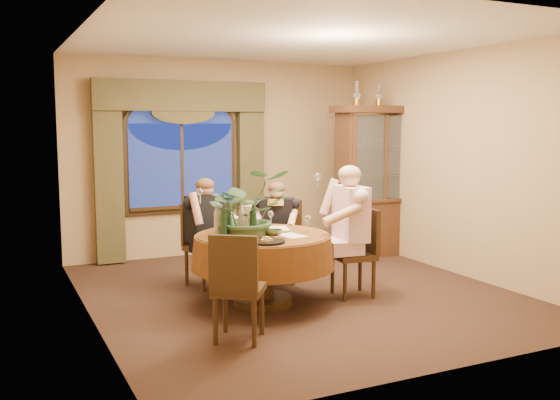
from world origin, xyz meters
name	(u,v)px	position (x,y,z in m)	size (l,w,h in m)	color
floor	(297,292)	(0.00, 0.00, 0.00)	(5.00, 5.00, 0.00)	black
wall_back	(220,158)	(0.00, 2.50, 1.40)	(4.50, 4.50, 0.00)	#A28560
wall_right	(457,163)	(2.25, 0.00, 1.40)	(5.00, 5.00, 0.00)	#A28560
ceiling	(298,39)	(0.00, 0.00, 2.80)	(5.00, 5.00, 0.00)	white
window	(182,166)	(-0.60, 2.43, 1.30)	(1.62, 0.10, 1.32)	navy
arched_transom	(181,111)	(-0.60, 2.43, 2.08)	(1.60, 0.06, 0.44)	navy
drapery_left	(109,178)	(-1.63, 2.38, 1.18)	(0.38, 0.14, 2.32)	#403B23
drapery_right	(251,172)	(0.43, 2.38, 1.18)	(0.38, 0.14, 2.32)	#403B23
swag_valance	(182,96)	(-0.60, 2.35, 2.28)	(2.45, 0.16, 0.42)	#403B23
dining_table	(263,269)	(-0.53, -0.25, 0.38)	(1.51, 1.51, 0.75)	maroon
china_cabinet	(377,181)	(2.00, 1.38, 1.07)	(1.33, 0.53, 2.15)	#3A2013
oil_lamp_left	(357,93)	(1.62, 1.38, 2.32)	(0.11, 0.11, 0.34)	#A5722D
oil_lamp_center	(379,94)	(2.00, 1.38, 2.32)	(0.11, 0.11, 0.34)	#A5722D
oil_lamp_right	(401,94)	(2.37, 1.38, 2.32)	(0.11, 0.11, 0.34)	#A5722D
chair_right	(353,253)	(0.50, -0.38, 0.48)	(0.42, 0.42, 0.96)	black
chair_back_right	(282,242)	(0.08, 0.56, 0.48)	(0.42, 0.42, 0.96)	black
chair_back	(207,246)	(-0.83, 0.72, 0.48)	(0.42, 0.42, 0.96)	black
chair_front_left	(239,286)	(-1.16, -1.16, 0.48)	(0.42, 0.42, 0.96)	black
person_pink	(351,231)	(0.47, -0.36, 0.73)	(0.52, 0.48, 1.45)	beige
person_back	(205,233)	(-0.86, 0.68, 0.64)	(0.46, 0.42, 1.28)	black
person_scarf	(277,232)	(0.00, 0.54, 0.61)	(0.44, 0.40, 1.22)	black
stoneware_vase	(248,220)	(-0.66, -0.13, 0.90)	(0.16, 0.16, 0.29)	tan
centerpiece_plant	(246,178)	(-0.66, -0.11, 1.33)	(0.89, 0.99, 0.77)	#335333
olive_bowl	(274,232)	(-0.44, -0.33, 0.78)	(0.17, 0.17, 0.05)	#47522B
cheese_platter	(266,241)	(-0.69, -0.69, 0.76)	(0.38, 0.38, 0.02)	black
wine_bottle_0	(228,218)	(-0.85, -0.08, 0.92)	(0.07, 0.07, 0.33)	black
wine_bottle_1	(253,221)	(-0.68, -0.34, 0.92)	(0.07, 0.07, 0.33)	black
wine_bottle_2	(241,220)	(-0.76, -0.23, 0.92)	(0.07, 0.07, 0.33)	tan
wine_bottle_3	(217,220)	(-0.99, -0.12, 0.92)	(0.07, 0.07, 0.33)	tan
wine_bottle_4	(223,222)	(-0.99, -0.30, 0.92)	(0.07, 0.07, 0.33)	black
wine_bottle_5	(224,221)	(-0.96, -0.24, 0.92)	(0.07, 0.07, 0.33)	black
tasting_paper_0	(292,236)	(-0.31, -0.47, 0.75)	(0.21, 0.30, 0.00)	white
tasting_paper_1	(279,228)	(-0.24, -0.01, 0.75)	(0.21, 0.30, 0.00)	white
tasting_paper_2	(269,241)	(-0.63, -0.62, 0.75)	(0.21, 0.30, 0.00)	white
wine_glass_person_pink	(308,223)	(-0.03, -0.31, 0.84)	(0.07, 0.07, 0.18)	silver
wine_glass_person_back	(231,220)	(-0.70, 0.22, 0.84)	(0.07, 0.07, 0.18)	silver
wine_glass_person_scarf	(271,219)	(-0.25, 0.17, 0.84)	(0.07, 0.07, 0.18)	silver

